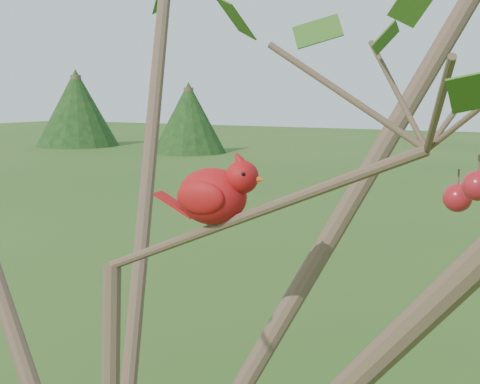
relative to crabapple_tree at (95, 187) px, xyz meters
The scene contains 2 objects.
crabapple_tree is the anchor object (origin of this frame).
cardinal 0.20m from the crabapple_tree, 31.82° to the left, with size 0.20×0.11×0.14m.
Camera 1 is at (0.78, -0.86, 2.28)m, focal length 50.00 mm.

